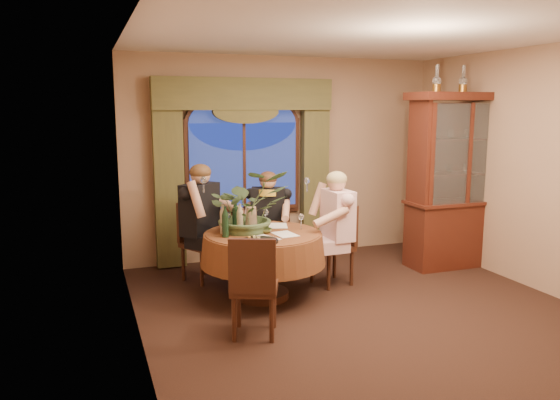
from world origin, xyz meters
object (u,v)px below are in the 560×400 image
object	(u,v)px
wine_bottle_0	(223,219)
person_scarf	(268,223)
person_back	(200,226)
chair_back_right	(272,236)
oil_lamp_right	(488,80)
person_pink	(337,230)
china_cabinet	(458,181)
dining_table	(263,265)
wine_bottle_1	(225,222)
oil_lamp_left	(437,78)
olive_bowl	(265,231)
chair_back	(202,242)
centerpiece_plant	(247,178)
chair_right	(332,245)
stoneware_vase	(251,219)
chair_front_left	(254,285)
wine_bottle_3	(240,219)
oil_lamp_center	(463,79)
wine_bottle_2	(235,216)

from	to	relation	value
wine_bottle_0	person_scarf	bearing A→B (deg)	43.13
person_back	chair_back_right	bearing A→B (deg)	151.10
oil_lamp_right	person_pink	xyz separation A→B (m)	(-2.31, -0.34, -1.77)
china_cabinet	oil_lamp_right	bearing A→B (deg)	0.00
oil_lamp_right	person_scarf	distance (m)	3.44
dining_table	wine_bottle_1	size ratio (longest dim) A/B	4.19
oil_lamp_left	chair_back_right	xyz separation A→B (m)	(-2.03, 0.49, -1.98)
person_scarf	olive_bowl	xyz separation A→B (m)	(-0.31, -0.83, 0.11)
person_scarf	wine_bottle_1	bearing A→B (deg)	71.14
chair_back	wine_bottle_0	world-z (taller)	wine_bottle_0
chair_back	centerpiece_plant	world-z (taller)	centerpiece_plant
dining_table	chair_right	bearing A→B (deg)	11.45
chair_right	person_back	size ratio (longest dim) A/B	0.65
stoneware_vase	oil_lamp_right	bearing A→B (deg)	4.11
oil_lamp_left	chair_right	xyz separation A→B (m)	(-1.50, -0.18, -1.98)
oil_lamp_left	oil_lamp_right	distance (m)	0.80
person_scarf	wine_bottle_0	world-z (taller)	person_scarf
chair_back_right	chair_front_left	size ratio (longest dim) A/B	1.00
person_pink	person_back	xyz separation A→B (m)	(-1.48, 0.63, 0.04)
wine_bottle_0	wine_bottle_3	distance (m)	0.18
oil_lamp_center	chair_front_left	bearing A→B (deg)	-158.11
china_cabinet	oil_lamp_left	world-z (taller)	oil_lamp_left
oil_lamp_center	oil_lamp_right	xyz separation A→B (m)	(0.40, 0.00, 0.00)
dining_table	oil_lamp_left	world-z (taller)	oil_lamp_left
centerpiece_plant	wine_bottle_3	bearing A→B (deg)	-135.58
china_cabinet	chair_back	xyz separation A→B (m)	(-3.33, 0.50, -0.67)
oil_lamp_left	wine_bottle_1	bearing A→B (deg)	-171.27
olive_bowl	centerpiece_plant	bearing A→B (deg)	128.26
wine_bottle_2	chair_back_right	bearing A→B (deg)	44.52
oil_lamp_right	centerpiece_plant	bearing A→B (deg)	-176.43
chair_back	oil_lamp_right	bearing A→B (deg)	142.50
oil_lamp_right	chair_back_right	distance (m)	3.49
chair_back_right	chair_back	size ratio (longest dim) A/B	1.00
oil_lamp_right	wine_bottle_1	xyz separation A→B (m)	(-3.67, -0.44, -1.55)
person_back	wine_bottle_0	xyz separation A→B (m)	(0.14, -0.56, 0.18)
dining_table	oil_lamp_right	xyz separation A→B (m)	(3.23, 0.37, 2.09)
chair_front_left	centerpiece_plant	xyz separation A→B (m)	(0.26, 1.08, 0.86)
person_scarf	wine_bottle_1	world-z (taller)	person_scarf
dining_table	olive_bowl	bearing A→B (deg)	-53.80
oil_lamp_right	chair_front_left	bearing A→B (deg)	-160.33
chair_back	wine_bottle_3	distance (m)	0.97
stoneware_vase	wine_bottle_3	world-z (taller)	wine_bottle_3
wine_bottle_1	wine_bottle_2	size ratio (longest dim) A/B	1.00
dining_table	wine_bottle_3	bearing A→B (deg)	171.78
wine_bottle_2	china_cabinet	bearing A→B (deg)	2.86
oil_lamp_center	chair_front_left	size ratio (longest dim) A/B	0.35
oil_lamp_left	person_back	xyz separation A→B (m)	(-2.99, 0.29, -1.73)
olive_bowl	person_scarf	bearing A→B (deg)	69.21
chair_back_right	person_scarf	distance (m)	0.20
dining_table	olive_bowl	xyz separation A→B (m)	(0.02, -0.02, 0.40)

